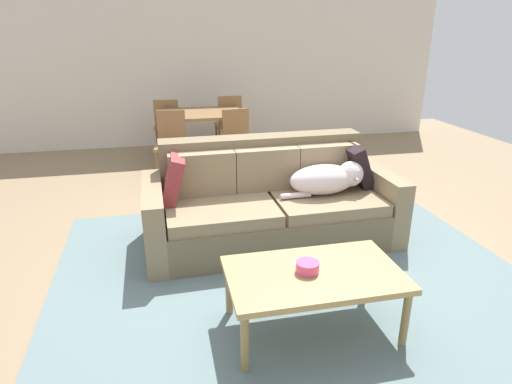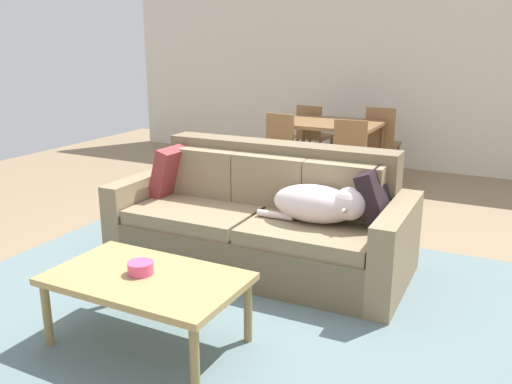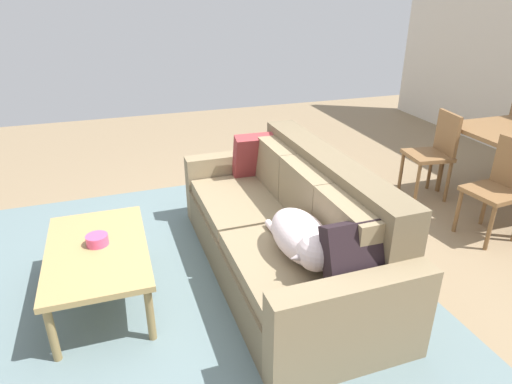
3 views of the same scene
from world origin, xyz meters
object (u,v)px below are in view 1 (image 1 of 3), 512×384
(throw_pillow_by_right_arm, at_px, (355,166))
(dining_table, at_px, (202,117))
(dining_chair_far_right, at_px, (229,122))
(dog_on_left_cushion, at_px, (328,179))
(throw_pillow_by_left_arm, at_px, (172,179))
(bowl_on_coffee_table, at_px, (307,267))
(couch, at_px, (269,204))
(coffee_table, at_px, (314,278))
(dining_chair_near_right, at_px, (238,140))
(dining_chair_near_left, at_px, (172,142))
(dining_chair_far_left, at_px, (168,124))

(throw_pillow_by_right_arm, bearing_deg, dining_table, 116.35)
(dining_chair_far_right, bearing_deg, dining_table, 48.91)
(dog_on_left_cushion, distance_m, throw_pillow_by_right_arm, 0.40)
(dining_chair_far_right, bearing_deg, throw_pillow_by_left_arm, 71.62)
(throw_pillow_by_right_arm, height_order, bowl_on_coffee_table, throw_pillow_by_right_arm)
(couch, xyz_separation_m, coffee_table, (-0.06, -1.38, 0.05))
(dining_chair_far_right, bearing_deg, dog_on_left_cushion, 96.69)
(dog_on_left_cushion, height_order, dining_chair_near_right, dining_chair_near_right)
(dining_table, height_order, dining_chair_near_left, dining_chair_near_left)
(couch, xyz_separation_m, dining_chair_near_left, (-0.81, 1.93, 0.16))
(throw_pillow_by_left_arm, relative_size, dining_chair_far_right, 0.47)
(dining_chair_near_left, xyz_separation_m, dining_chair_near_right, (0.87, -0.01, -0.02))
(throw_pillow_by_left_arm, height_order, throw_pillow_by_right_arm, throw_pillow_by_left_arm)
(coffee_table, bearing_deg, dining_chair_near_left, 102.89)
(couch, xyz_separation_m, dining_chair_near_right, (0.06, 1.93, 0.14))
(dog_on_left_cushion, height_order, dining_chair_near_left, dining_chair_near_left)
(throw_pillow_by_left_arm, distance_m, throw_pillow_by_right_arm, 1.73)
(coffee_table, distance_m, dining_table, 3.92)
(throw_pillow_by_left_arm, height_order, dining_chair_near_left, dining_chair_near_left)
(couch, bearing_deg, dining_chair_near_right, 87.28)
(dog_on_left_cushion, height_order, throw_pillow_by_right_arm, throw_pillow_by_right_arm)
(dog_on_left_cushion, xyz_separation_m, throw_pillow_by_left_arm, (-1.38, 0.16, 0.05))
(couch, height_order, dining_chair_near_right, couch)
(coffee_table, bearing_deg, dog_on_left_cushion, 65.44)
(throw_pillow_by_left_arm, bearing_deg, bowl_on_coffee_table, -61.22)
(coffee_table, height_order, bowl_on_coffee_table, bowl_on_coffee_table)
(dog_on_left_cushion, relative_size, throw_pillow_by_left_arm, 1.87)
(throw_pillow_by_left_arm, bearing_deg, couch, -2.27)
(throw_pillow_by_right_arm, xyz_separation_m, dining_chair_far_left, (-1.69, 3.08, -0.14))
(couch, bearing_deg, dining_chair_near_left, 111.79)
(couch, relative_size, dog_on_left_cushion, 2.88)
(dining_table, height_order, dining_chair_near_right, dining_chair_near_right)
(throw_pillow_by_right_arm, relative_size, dining_chair_far_right, 0.45)
(dog_on_left_cushion, distance_m, dining_chair_near_right, 2.10)
(couch, distance_m, throw_pillow_by_left_arm, 0.92)
(dining_table, bearing_deg, throw_pillow_by_left_arm, -101.71)
(coffee_table, bearing_deg, throw_pillow_by_left_arm, 119.91)
(throw_pillow_by_left_arm, bearing_deg, dining_chair_near_right, 63.96)
(dining_chair_far_left, bearing_deg, couch, 111.51)
(couch, relative_size, coffee_table, 2.06)
(couch, relative_size, dining_chair_far_left, 2.61)
(bowl_on_coffee_table, relative_size, dining_chair_near_left, 0.17)
(dining_chair_far_right, bearing_deg, coffee_table, 87.36)
(dining_table, xyz_separation_m, dining_chair_far_right, (0.47, 0.55, -0.19))
(dining_table, bearing_deg, bowl_on_coffee_table, -86.27)
(throw_pillow_by_right_arm, xyz_separation_m, dining_chair_near_left, (-1.68, 1.86, -0.13))
(coffee_table, bearing_deg, couch, 87.66)
(dog_on_left_cushion, height_order, dining_chair_far_left, dining_chair_far_left)
(dining_chair_near_right, relative_size, dining_chair_far_left, 1.00)
(dining_table, relative_size, dining_chair_near_left, 1.28)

